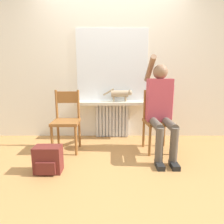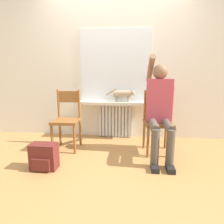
{
  "view_description": "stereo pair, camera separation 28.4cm",
  "coord_description": "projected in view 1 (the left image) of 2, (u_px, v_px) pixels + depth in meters",
  "views": [
    {
      "loc": [
        0.0,
        -2.13,
        1.12
      ],
      "look_at": [
        0.0,
        0.66,
        0.56
      ],
      "focal_mm": 30.0,
      "sensor_mm": 36.0,
      "label": 1
    },
    {
      "loc": [
        0.29,
        -2.11,
        1.12
      ],
      "look_at": [
        0.0,
        0.66,
        0.56
      ],
      "focal_mm": 30.0,
      "sensor_mm": 36.0,
      "label": 2
    }
  ],
  "objects": [
    {
      "name": "person",
      "position": [
        161.0,
        106.0,
        2.58
      ],
      "size": [
        0.36,
        1.03,
        1.39
      ],
      "color": "brown",
      "rests_on": "ground_plane"
    },
    {
      "name": "window_glass",
      "position": [
        112.0,
        66.0,
        3.23
      ],
      "size": [
        1.22,
        0.01,
        1.22
      ],
      "color": "white",
      "rests_on": "windowsill"
    },
    {
      "name": "ground_plane",
      "position": [
        112.0,
        167.0,
        2.31
      ],
      "size": [
        12.0,
        12.0,
        0.0
      ],
      "primitive_type": "plane",
      "color": "#B27F47"
    },
    {
      "name": "radiator",
      "position": [
        112.0,
        120.0,
        3.38
      ],
      "size": [
        0.59,
        0.08,
        0.61
      ],
      "color": "silver",
      "rests_on": "ground_plane"
    },
    {
      "name": "windowsill",
      "position": [
        112.0,
        103.0,
        3.24
      ],
      "size": [
        1.27,
        0.24,
        0.05
      ],
      "color": "beige",
      "rests_on": "radiator"
    },
    {
      "name": "wall_with_window",
      "position": [
        112.0,
        61.0,
        3.24
      ],
      "size": [
        7.0,
        0.06,
        2.7
      ],
      "color": "white",
      "rests_on": "ground_plane"
    },
    {
      "name": "chair_right",
      "position": [
        157.0,
        120.0,
        2.75
      ],
      "size": [
        0.42,
        0.42,
        0.89
      ],
      "rotation": [
        0.0,
        0.0,
        0.1
      ],
      "color": "brown",
      "rests_on": "ground_plane"
    },
    {
      "name": "cat",
      "position": [
        121.0,
        94.0,
        3.23
      ],
      "size": [
        0.51,
        0.11,
        0.23
      ],
      "color": "#9E896B",
      "rests_on": "windowsill"
    },
    {
      "name": "backpack",
      "position": [
        48.0,
        160.0,
        2.16
      ],
      "size": [
        0.31,
        0.21,
        0.31
      ],
      "color": "maroon",
      "rests_on": "ground_plane"
    },
    {
      "name": "chair_left",
      "position": [
        66.0,
        120.0,
        2.75
      ],
      "size": [
        0.39,
        0.39,
        0.89
      ],
      "rotation": [
        0.0,
        0.0,
        0.02
      ],
      "color": "brown",
      "rests_on": "ground_plane"
    }
  ]
}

